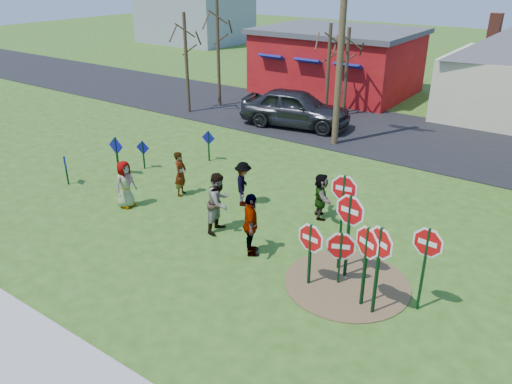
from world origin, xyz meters
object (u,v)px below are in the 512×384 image
stop_sign_a (311,242)px  person_a (125,184)px  stop_sign_d (427,249)px  utility_pole (342,33)px  stop_sign_c (379,252)px  stop_sign_b (343,199)px  person_b (181,174)px  suv (296,108)px

stop_sign_a → person_a: stop_sign_a is taller
stop_sign_d → utility_pole: 12.38m
stop_sign_a → stop_sign_c: stop_sign_c is taller
stop_sign_a → stop_sign_b: stop_sign_b is taller
stop_sign_b → utility_pole: 10.68m
stop_sign_b → person_b: 6.90m
stop_sign_b → stop_sign_a: bearing=-112.0°
person_a → stop_sign_a: bearing=-95.6°
stop_sign_b → person_a: 7.68m
stop_sign_c → person_a: stop_sign_c is taller
stop_sign_c → utility_pole: size_ratio=0.26×
person_b → suv: size_ratio=0.29×
stop_sign_d → person_b: stop_sign_d is taller
stop_sign_b → utility_pole: size_ratio=0.31×
utility_pole → suv: bearing=156.1°
person_b → utility_pole: 9.22m
stop_sign_a → utility_pole: bearing=121.2°
stop_sign_c → stop_sign_d: 1.11m
stop_sign_c → suv: 14.82m
stop_sign_d → person_a: stop_sign_d is taller
stop_sign_d → utility_pole: (-7.11, 9.62, 3.21)m
person_b → suv: suv is taller
person_b → utility_pole: bearing=-33.3°
stop_sign_a → person_b: size_ratio=1.16×
stop_sign_b → utility_pole: bearing=110.7°
stop_sign_d → suv: 14.77m
stop_sign_b → person_a: stop_sign_b is taller
stop_sign_d → suv: size_ratio=0.42×
person_b → stop_sign_a: bearing=-128.6°
stop_sign_d → person_a: bearing=-174.3°
stop_sign_c → suv: stop_sign_c is taller
stop_sign_c → person_a: bearing=-159.3°
stop_sign_a → person_b: (-6.40, 2.16, -0.42)m
person_a → utility_pole: utility_pole is taller
stop_sign_d → suv: (-9.96, 10.88, -0.67)m
person_a → stop_sign_d: bearing=-91.3°
person_a → stop_sign_c: bearing=-96.0°
stop_sign_d → utility_pole: size_ratio=0.25×
stop_sign_b → utility_pole: (-4.78, 9.15, 2.77)m
suv → utility_pole: 4.98m
stop_sign_d → stop_sign_c: bearing=-132.3°
stop_sign_c → person_b: (-8.21, 2.32, -0.87)m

